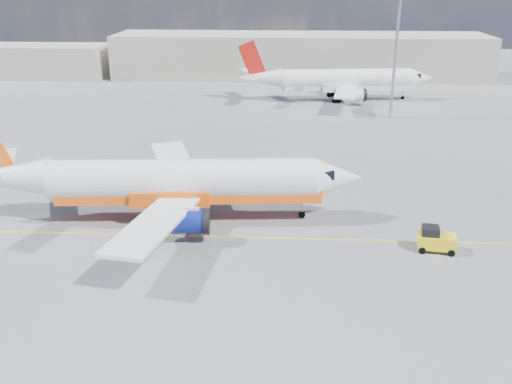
# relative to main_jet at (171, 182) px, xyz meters

# --- Properties ---
(ground) EXTENTS (240.00, 240.00, 0.00)m
(ground) POSITION_rel_main_jet_xyz_m (6.50, -6.19, -3.25)
(ground) COLOR #5C5C61
(ground) RESTS_ON ground
(taxi_line) EXTENTS (70.00, 0.15, 0.01)m
(taxi_line) POSITION_rel_main_jet_xyz_m (6.50, -3.19, -3.24)
(taxi_line) COLOR yellow
(taxi_line) RESTS_ON ground
(terminal_main) EXTENTS (70.00, 14.00, 8.00)m
(terminal_main) POSITION_rel_main_jet_xyz_m (11.50, 68.81, 0.75)
(terminal_main) COLOR #BDB4A2
(terminal_main) RESTS_ON ground
(terminal_annex) EXTENTS (26.00, 10.00, 6.00)m
(terminal_annex) POSITION_rel_main_jet_xyz_m (-38.50, 65.81, -0.25)
(terminal_annex) COLOR #BDB4A2
(terminal_annex) RESTS_ON ground
(main_jet) EXTENTS (32.13, 25.34, 9.74)m
(main_jet) POSITION_rel_main_jet_xyz_m (0.00, 0.00, 0.00)
(main_jet) COLOR white
(main_jet) RESTS_ON ground
(second_jet) EXTENTS (30.85, 24.23, 9.35)m
(second_jet) POSITION_rel_main_jet_xyz_m (17.46, 47.48, -0.13)
(second_jet) COLOR white
(second_jet) RESTS_ON ground
(gse_tug) EXTENTS (2.80, 1.96, 1.86)m
(gse_tug) POSITION_rel_main_jet_xyz_m (20.12, -4.63, -2.36)
(gse_tug) COLOR black
(gse_tug) RESTS_ON ground
(traffic_cone) EXTENTS (0.45, 0.45, 0.63)m
(traffic_cone) POSITION_rel_main_jet_xyz_m (-2.30, -6.57, -2.94)
(traffic_cone) COLOR white
(traffic_cone) RESTS_ON ground
(floodlight_mast) EXTENTS (1.39, 1.39, 19.06)m
(floodlight_mast) POSITION_rel_main_jet_xyz_m (23.62, 36.30, 8.18)
(floodlight_mast) COLOR #9C9CA4
(floodlight_mast) RESTS_ON ground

